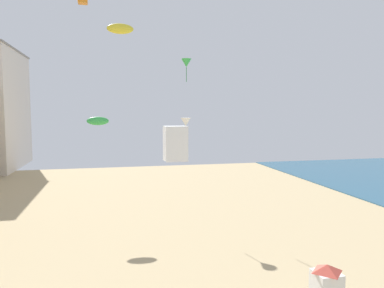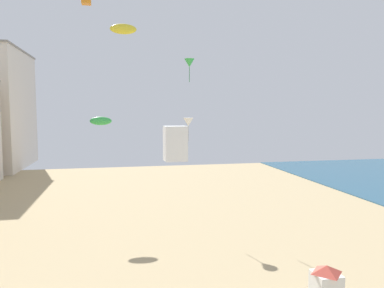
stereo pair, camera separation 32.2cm
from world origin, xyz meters
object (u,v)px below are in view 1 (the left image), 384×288
Objects in this scene: lifeguard_stand at (327,280)px; kite_white_box at (175,143)px; kite_yellow_parafoil at (120,29)px; kite_green_delta at (186,63)px; kite_green_parafoil at (98,121)px; kite_white_delta at (186,122)px.

lifeguard_stand is 1.45× the size of kite_white_box.
kite_yellow_parafoil reaches higher than kite_white_box.
lifeguard_stand is at bearing -84.57° from kite_green_delta.
kite_white_box is (-4.05, -16.60, -6.26)m from kite_green_delta.
kite_green_parafoil is 0.94× the size of kite_white_delta.
kite_yellow_parafoil is 1.36× the size of kite_white_box.
lifeguard_stand is at bearing -35.17° from kite_white_box.
kite_white_delta is (7.24, -2.37, -0.07)m from kite_green_parafoil.
kite_white_delta is (-1.04, -4.73, -5.52)m from kite_green_delta.
kite_green_delta reaches higher than kite_white_box.
lifeguard_stand is at bearing -68.13° from kite_yellow_parafoil.
lifeguard_stand is 1.30× the size of kite_white_delta.
kite_yellow_parafoil is (-5.16, 4.28, 8.34)m from kite_white_delta.
kite_green_delta reaches higher than lifeguard_stand.
lifeguard_stand is at bearing -60.96° from kite_green_parafoil.
kite_green_delta is 7.34m from kite_white_delta.
lifeguard_stand is at bearing -79.37° from kite_white_delta.
kite_green_parafoil is 8.74m from kite_yellow_parafoil.
lifeguard_stand is 26.56m from kite_yellow_parafoil.
kite_green_delta is 0.92× the size of kite_yellow_parafoil.
kite_yellow_parafoil is at bearing 97.61° from kite_white_box.
kite_green_parafoil is at bearing 137.88° from lifeguard_stand.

